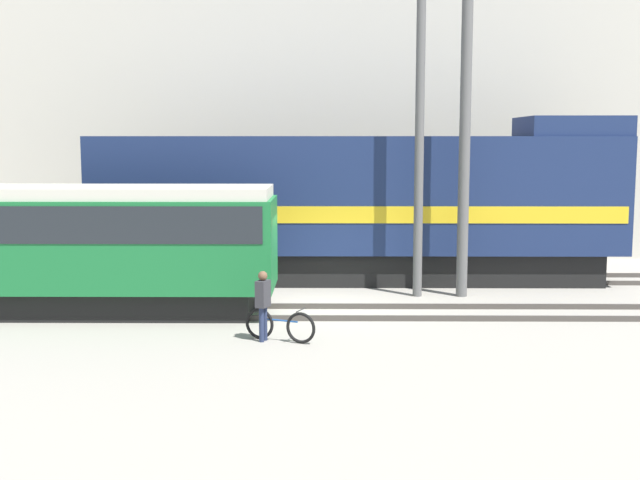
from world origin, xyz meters
TOP-DOWN VIEW (x-y plane):
  - ground_plane at (0.00, 0.00)m, footprint 120.00×120.00m
  - track_near at (0.00, -0.74)m, footprint 60.00×1.50m
  - track_far at (0.00, 4.23)m, footprint 60.00×1.51m
  - building_backdrop at (0.00, 12.09)m, footprint 43.79×6.00m
  - freight_locomotive at (1.15, 4.23)m, footprint 16.28×3.04m
  - streetcar at (-6.05, -0.74)m, footprint 9.66×2.54m
  - bicycle at (-0.93, -3.47)m, footprint 1.61×0.77m
  - person at (-1.31, -3.47)m, footprint 0.34×0.42m
  - utility_pole_center at (2.69, 1.74)m, footprint 0.26×0.26m
  - utility_pole_right at (3.95, 1.74)m, footprint 0.31×0.31m

SIDE VIEW (x-z plane):
  - ground_plane at x=0.00m, z-range 0.00..0.00m
  - track_near at x=0.00m, z-range 0.00..0.14m
  - track_far at x=0.00m, z-range 0.00..0.14m
  - bicycle at x=-0.93m, z-range -0.03..0.73m
  - person at x=-1.31m, z-range 0.16..1.73m
  - streetcar at x=-6.05m, z-range 0.24..3.52m
  - freight_locomotive at x=1.15m, z-range -0.17..4.98m
  - utility_pole_center at x=2.69m, z-range 0.00..8.60m
  - utility_pole_right at x=3.95m, z-range 0.00..8.64m
  - building_backdrop at x=0.00m, z-range 0.00..13.42m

